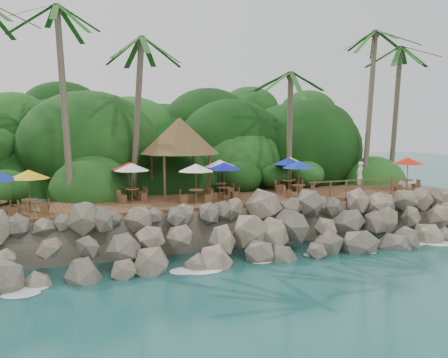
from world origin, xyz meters
name	(u,v)px	position (x,y,z in m)	size (l,w,h in m)	color
ground	(274,264)	(0.00, 0.00, 0.00)	(140.00, 140.00, 0.00)	#19514F
land_base	(171,197)	(0.00, 16.00, 1.05)	(32.00, 25.20, 2.10)	gray
jungle_hill	(146,197)	(0.00, 23.50, 0.00)	(44.80, 28.00, 15.40)	#143811
seawall	(255,232)	(0.00, 2.00, 1.15)	(29.00, 4.00, 2.30)	gray
terrace	(224,200)	(0.00, 6.00, 2.20)	(26.00, 5.00, 0.20)	brown
jungle_foliage	(176,213)	(0.00, 15.00, 0.00)	(44.00, 16.00, 12.00)	#143811
foam_line	(271,262)	(0.00, 0.30, 0.03)	(25.20, 0.80, 0.06)	white
palms	(226,34)	(1.35, 8.87, 11.95)	(32.99, 7.08, 12.04)	brown
palapa	(180,136)	(-1.57, 9.17, 5.79)	(4.86, 4.86, 4.60)	brown
dining_clusters	(212,168)	(-0.77, 5.95, 4.05)	(25.55, 5.15, 2.11)	brown
railing	(354,186)	(7.22, 3.65, 2.91)	(6.10, 0.10, 1.00)	brown
waiter	(360,175)	(9.58, 6.23, 3.19)	(0.65, 0.43, 1.78)	silver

